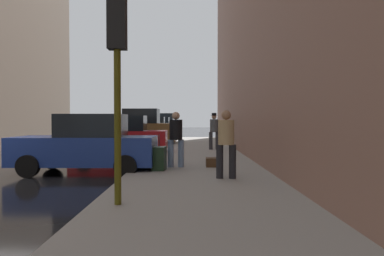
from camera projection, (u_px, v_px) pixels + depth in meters
name	position (u px, v px, depth m)	size (l,w,h in m)	color
sidewalk	(199.00, 175.00, 10.46)	(4.00, 40.00, 0.15)	gray
parked_blue_sedan	(87.00, 145.00, 11.34)	(4.22, 2.09, 1.79)	navy
parked_red_hatchback	(121.00, 136.00, 16.84)	(4.22, 2.10, 1.79)	#B2191E
parked_bronze_suv	(139.00, 129.00, 22.81)	(4.66, 2.19, 2.25)	brown
parked_gray_coupe	(150.00, 129.00, 29.33)	(4.21, 2.09, 1.79)	slate
parked_dark_green_sedan	(158.00, 127.00, 35.79)	(4.23, 2.12, 1.79)	#193828
parked_white_van	(162.00, 124.00, 41.90)	(4.64, 2.15, 2.25)	silver
fire_hydrant	(162.00, 143.00, 17.68)	(0.42, 0.22, 0.70)	red
traffic_light	(117.00, 55.00, 6.48)	(0.32, 0.32, 3.60)	#514C0F
pedestrian_in_jeans	(176.00, 136.00, 11.57)	(0.52, 0.45, 1.71)	#728CB2
pedestrian_in_tan_coat	(226.00, 140.00, 9.36)	(0.51, 0.43, 1.71)	black
pedestrian_with_beanie	(214.00, 129.00, 18.19)	(0.51, 0.43, 1.78)	#333338
rolling_suitcase	(159.00, 158.00, 10.93)	(0.41, 0.59, 1.04)	black
duffel_bag	(211.00, 162.00, 11.68)	(0.32, 0.44, 0.28)	#472D19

